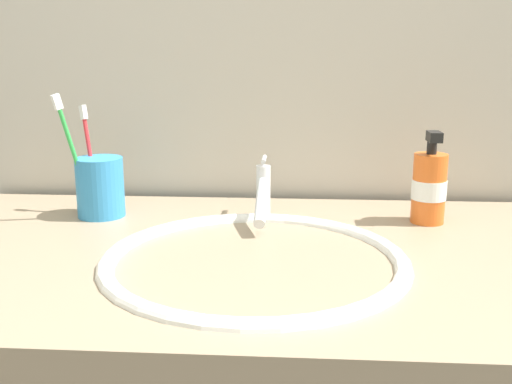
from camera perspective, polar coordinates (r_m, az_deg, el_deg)
The scene contains 7 objects.
tiled_wall_back at distance 1.15m, azimuth 0.44°, elevation 17.49°, with size 2.25×0.04×2.40m, color beige.
sink_basin at distance 0.82m, azimuth -0.14°, elevation -9.00°, with size 0.42×0.42×0.11m.
faucet at distance 0.98m, azimuth 0.64°, elevation -0.21°, with size 0.02×0.16×0.10m.
toothbrush_cup at distance 1.05m, azimuth -14.72°, elevation 0.45°, with size 0.08×0.08×0.10m, color #338CCC.
toothbrush_red at distance 1.06m, azimuth -15.68°, elevation 3.75°, with size 0.04×0.03×0.18m.
toothbrush_green at distance 1.02m, azimuth -17.20°, elevation 3.94°, with size 0.05×0.05×0.21m.
soap_dispenser at distance 1.01m, azimuth 16.28°, elevation 0.46°, with size 0.06×0.06×0.15m.
Camera 1 is at (0.07, -0.81, 1.12)m, focal length 41.67 mm.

